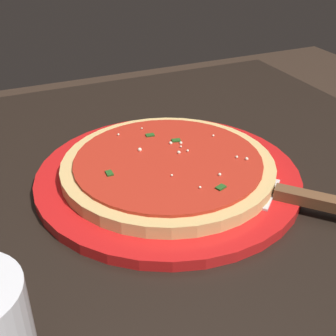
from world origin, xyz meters
TOP-DOWN VIEW (x-y plane):
  - restaurant_table at (0.00, 0.00)m, footprint 0.87×0.76m
  - serving_plate at (0.03, -0.02)m, footprint 0.35×0.35m
  - pizza at (0.03, -0.02)m, footprint 0.28×0.28m
  - pizza_server at (0.14, -0.14)m, footprint 0.18×0.19m

SIDE VIEW (x-z plane):
  - restaurant_table at x=0.00m, z-range 0.21..0.95m
  - serving_plate at x=0.03m, z-range 0.74..0.75m
  - pizza_server at x=0.14m, z-range 0.75..0.77m
  - pizza at x=0.03m, z-range 0.75..0.78m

